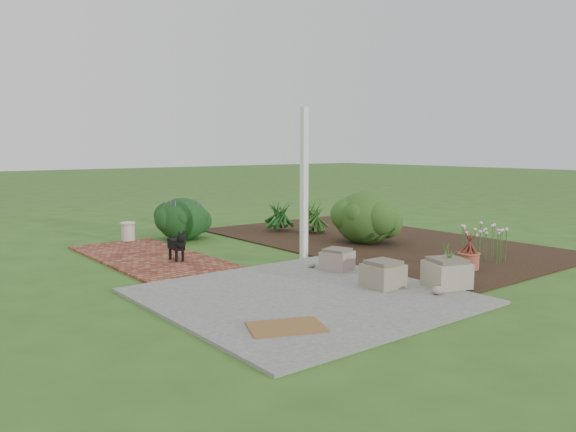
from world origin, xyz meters
TOP-DOWN VIEW (x-y plane):
  - ground at (0.00, 0.00)m, footprint 80.00×80.00m
  - concrete_patio at (-1.25, -1.75)m, footprint 3.50×3.50m
  - brick_path at (-1.70, 1.75)m, footprint 1.60×3.50m
  - garden_bed at (2.50, 0.50)m, footprint 4.00×7.00m
  - veranda_post at (0.30, 0.10)m, footprint 0.10×0.10m
  - stone_trough_near at (0.48, -2.60)m, footprint 0.62×0.62m
  - stone_trough_mid at (-0.18, -2.09)m, footprint 0.45×0.45m
  - stone_trough_far at (0.06, -0.96)m, footprint 0.51×0.51m
  - coir_doormat at (-2.21, -2.64)m, footprint 0.88×0.74m
  - black_dog at (-1.51, 1.09)m, footprint 0.19×0.54m
  - cream_ceramic_urn at (-1.36, 3.48)m, footprint 0.35×0.35m
  - evergreen_shrub at (2.17, 0.50)m, footprint 1.43×1.43m
  - agapanthus_clump_back at (2.16, 2.04)m, footprint 1.18×1.18m
  - agapanthus_clump_front at (1.77, 2.72)m, footprint 1.18×1.18m
  - pink_flower_patch at (2.55, -1.89)m, footprint 0.98×0.98m
  - terracotta_pot_bronze at (1.68, -2.13)m, footprint 0.39×0.39m
  - terracotta_pot_small_left at (0.99, -2.21)m, footprint 0.35×0.35m
  - terracotta_pot_small_right at (0.52, -2.60)m, footprint 0.30×0.30m
  - purple_flowering_bush at (-0.34, 3.15)m, footprint 1.17×1.17m

SIDE VIEW (x-z plane):
  - ground at x=0.00m, z-range 0.00..0.00m
  - garden_bed at x=2.50m, z-range 0.00..0.03m
  - concrete_patio at x=-1.25m, z-range 0.00..0.04m
  - brick_path at x=-1.70m, z-range 0.00..0.04m
  - coir_doormat at x=-2.21m, z-range 0.04..0.06m
  - terracotta_pot_small_left at x=0.99m, z-range 0.03..0.25m
  - terracotta_pot_small_right at x=0.52m, z-range 0.03..0.26m
  - terracotta_pot_bronze at x=1.68m, z-range 0.03..0.28m
  - stone_trough_far at x=0.06m, z-range 0.04..0.31m
  - stone_trough_mid at x=-0.18m, z-range 0.04..0.34m
  - stone_trough_near at x=0.48m, z-range 0.04..0.37m
  - cream_ceramic_urn at x=-1.36m, z-range 0.04..0.39m
  - black_dog at x=-1.51m, z-range 0.08..0.55m
  - pink_flower_patch at x=2.55m, z-range 0.03..0.61m
  - purple_flowering_bush at x=-0.34m, z-range 0.00..0.86m
  - agapanthus_clump_front at x=1.77m, z-range 0.03..0.85m
  - agapanthus_clump_back at x=2.16m, z-range 0.03..0.89m
  - evergreen_shrub at x=2.17m, z-range 0.03..1.05m
  - veranda_post at x=0.30m, z-range 0.00..2.50m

